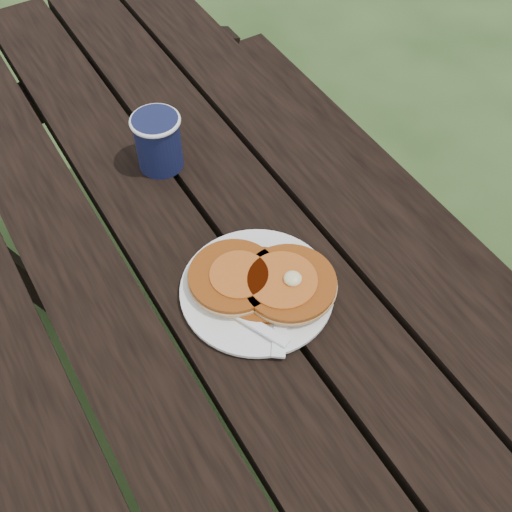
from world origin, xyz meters
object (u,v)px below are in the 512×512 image
plate (257,291)px  pancake_stack (263,281)px  picnic_table (206,383)px  coffee_cup (158,139)px

plate → pancake_stack: 0.02m
picnic_table → pancake_stack: size_ratio=8.73×
coffee_cup → plate: bearing=-89.7°
picnic_table → plate: size_ratio=7.81×
picnic_table → plate: 0.40m
picnic_table → plate: bearing=-51.2°
picnic_table → coffee_cup: bearing=74.6°
coffee_cup → picnic_table: bearing=-105.4°
pancake_stack → coffee_cup: 0.34m
plate → pancake_stack: size_ratio=1.12×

